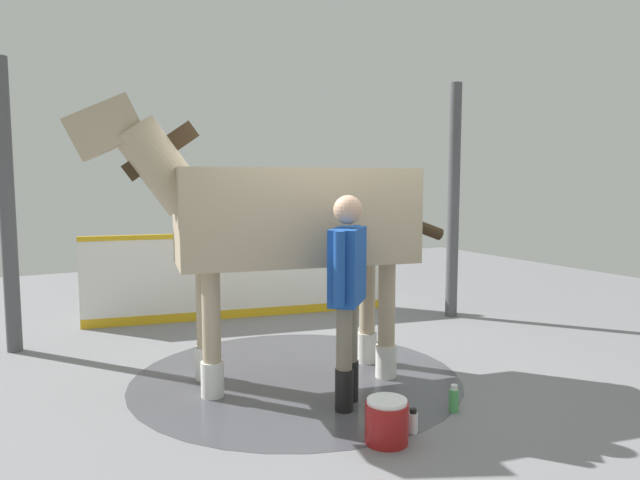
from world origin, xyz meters
TOP-DOWN VIEW (x-y plane):
  - ground_plane at (0.00, 0.00)m, footprint 16.00×16.00m
  - wet_patch at (0.26, -0.16)m, footprint 3.11×3.11m
  - barrier_wall at (-0.19, -2.71)m, footprint 4.18×0.82m
  - roof_post_near at (2.63, -2.40)m, footprint 0.16×0.16m
  - roof_post_far at (-2.73, -1.44)m, footprint 0.16×0.16m
  - horse at (0.37, -0.18)m, footprint 3.47×1.23m
  - handler at (0.18, 0.65)m, footprint 0.51×0.54m
  - wash_bucket at (0.28, 1.38)m, footprint 0.31×0.31m
  - bottle_shampoo at (0.02, 1.34)m, footprint 0.07×0.07m
  - bottle_spray at (-0.52, 1.17)m, footprint 0.08×0.08m

SIDE VIEW (x-z plane):
  - ground_plane at x=0.00m, z-range -0.02..0.00m
  - wet_patch at x=0.26m, z-range 0.00..0.00m
  - bottle_shampoo at x=0.02m, z-range -0.01..0.18m
  - bottle_spray at x=-0.52m, z-range -0.01..0.22m
  - wash_bucket at x=0.28m, z-range 0.00..0.32m
  - barrier_wall at x=-0.19m, z-range -0.04..1.13m
  - handler at x=0.18m, z-range 0.15..1.90m
  - horse at x=0.37m, z-range 0.21..2.80m
  - roof_post_near at x=2.63m, z-range 0.00..3.17m
  - roof_post_far at x=-2.73m, z-range 0.00..3.17m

